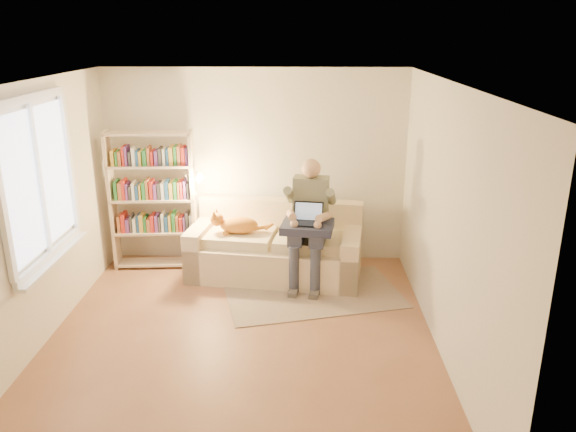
{
  "coord_description": "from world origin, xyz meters",
  "views": [
    {
      "loc": [
        0.61,
        -5.07,
        3.06
      ],
      "look_at": [
        0.46,
        1.0,
        1.03
      ],
      "focal_mm": 35.0,
      "sensor_mm": 36.0,
      "label": 1
    }
  ],
  "objects_px": {
    "cat": "(233,224)",
    "laptop": "(310,218)",
    "sofa": "(276,250)",
    "person": "(309,216)",
    "bookshelf": "(153,194)"
  },
  "relations": [
    {
      "from": "sofa",
      "to": "bookshelf",
      "type": "height_order",
      "value": "bookshelf"
    },
    {
      "from": "person",
      "to": "cat",
      "type": "relative_size",
      "value": 2.11
    },
    {
      "from": "cat",
      "to": "laptop",
      "type": "bearing_deg",
      "value": -9.22
    },
    {
      "from": "sofa",
      "to": "person",
      "type": "relative_size",
      "value": 1.46
    },
    {
      "from": "laptop",
      "to": "sofa",
      "type": "bearing_deg",
      "value": 147.91
    },
    {
      "from": "sofa",
      "to": "bookshelf",
      "type": "xyz_separation_m",
      "value": [
        -1.61,
        0.22,
        0.68
      ]
    },
    {
      "from": "laptop",
      "to": "bookshelf",
      "type": "height_order",
      "value": "bookshelf"
    },
    {
      "from": "person",
      "to": "bookshelf",
      "type": "xyz_separation_m",
      "value": [
        -2.04,
        0.44,
        0.14
      ]
    },
    {
      "from": "person",
      "to": "laptop",
      "type": "distance_m",
      "value": 0.15
    },
    {
      "from": "sofa",
      "to": "cat",
      "type": "height_order",
      "value": "sofa"
    },
    {
      "from": "laptop",
      "to": "bookshelf",
      "type": "distance_m",
      "value": 2.13
    },
    {
      "from": "sofa",
      "to": "person",
      "type": "height_order",
      "value": "person"
    },
    {
      "from": "person",
      "to": "cat",
      "type": "xyz_separation_m",
      "value": [
        -0.96,
        0.16,
        -0.18
      ]
    },
    {
      "from": "laptop",
      "to": "person",
      "type": "bearing_deg",
      "value": 103.19
    },
    {
      "from": "sofa",
      "to": "laptop",
      "type": "xyz_separation_m",
      "value": [
        0.44,
        -0.37,
        0.56
      ]
    }
  ]
}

